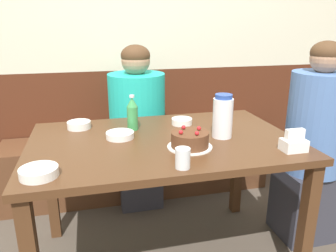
{
  "coord_description": "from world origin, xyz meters",
  "views": [
    {
      "loc": [
        -0.35,
        -1.54,
        1.31
      ],
      "look_at": [
        0.04,
        0.05,
        0.79
      ],
      "focal_mm": 35.0,
      "sensor_mm": 36.0,
      "label": 1
    }
  ],
  "objects_px": {
    "glass_water_tall": "(183,158)",
    "person_teal_shirt": "(138,127)",
    "bowl_sauce_shallow": "(39,172)",
    "person_pale_blue_shirt": "(313,149)",
    "bowl_rice_small": "(120,135)",
    "bowl_soup_white": "(79,125)",
    "bench_seat": "(140,164)",
    "water_pitcher": "(223,117)",
    "birthday_cake": "(190,140)",
    "napkin_holder": "(294,143)",
    "bowl_side_dish": "(182,121)",
    "soju_bottle": "(132,114)"
  },
  "relations": [
    {
      "from": "bowl_soup_white",
      "to": "bowl_rice_small",
      "type": "height_order",
      "value": "bowl_soup_white"
    },
    {
      "from": "water_pitcher",
      "to": "soju_bottle",
      "type": "bearing_deg",
      "value": 152.04
    },
    {
      "from": "birthday_cake",
      "to": "napkin_holder",
      "type": "xyz_separation_m",
      "value": [
        0.45,
        -0.15,
        0.0
      ]
    },
    {
      "from": "birthday_cake",
      "to": "soju_bottle",
      "type": "distance_m",
      "value": 0.41
    },
    {
      "from": "water_pitcher",
      "to": "glass_water_tall",
      "type": "bearing_deg",
      "value": -133.54
    },
    {
      "from": "bowl_sauce_shallow",
      "to": "glass_water_tall",
      "type": "height_order",
      "value": "glass_water_tall"
    },
    {
      "from": "napkin_holder",
      "to": "glass_water_tall",
      "type": "distance_m",
      "value": 0.55
    },
    {
      "from": "bowl_soup_white",
      "to": "person_pale_blue_shirt",
      "type": "relative_size",
      "value": 0.11
    },
    {
      "from": "birthday_cake",
      "to": "soju_bottle",
      "type": "xyz_separation_m",
      "value": [
        -0.23,
        0.33,
        0.05
      ]
    },
    {
      "from": "glass_water_tall",
      "to": "person_pale_blue_shirt",
      "type": "relative_size",
      "value": 0.07
    },
    {
      "from": "water_pitcher",
      "to": "soju_bottle",
      "type": "height_order",
      "value": "water_pitcher"
    },
    {
      "from": "water_pitcher",
      "to": "glass_water_tall",
      "type": "height_order",
      "value": "water_pitcher"
    },
    {
      "from": "bowl_rice_small",
      "to": "bowl_soup_white",
      "type": "bearing_deg",
      "value": 133.75
    },
    {
      "from": "bowl_side_dish",
      "to": "napkin_holder",
      "type": "bearing_deg",
      "value": -53.26
    },
    {
      "from": "bowl_rice_small",
      "to": "person_pale_blue_shirt",
      "type": "xyz_separation_m",
      "value": [
        1.14,
        -0.03,
        -0.17
      ]
    },
    {
      "from": "bowl_side_dish",
      "to": "glass_water_tall",
      "type": "bearing_deg",
      "value": -105.5
    },
    {
      "from": "water_pitcher",
      "to": "bowl_sauce_shallow",
      "type": "xyz_separation_m",
      "value": [
        -0.86,
        -0.26,
        -0.09
      ]
    },
    {
      "from": "soju_bottle",
      "to": "glass_water_tall",
      "type": "bearing_deg",
      "value": -76.43
    },
    {
      "from": "bowl_sauce_shallow",
      "to": "person_pale_blue_shirt",
      "type": "relative_size",
      "value": 0.12
    },
    {
      "from": "water_pitcher",
      "to": "bowl_soup_white",
      "type": "bearing_deg",
      "value": 155.84
    },
    {
      "from": "bench_seat",
      "to": "bowl_soup_white",
      "type": "xyz_separation_m",
      "value": [
        -0.42,
        -0.55,
        0.53
      ]
    },
    {
      "from": "napkin_holder",
      "to": "bowl_rice_small",
      "type": "xyz_separation_m",
      "value": [
        -0.76,
        0.37,
        -0.02
      ]
    },
    {
      "from": "soju_bottle",
      "to": "person_pale_blue_shirt",
      "type": "xyz_separation_m",
      "value": [
        1.06,
        -0.16,
        -0.25
      ]
    },
    {
      "from": "bowl_sauce_shallow",
      "to": "bowl_soup_white",
      "type": "bearing_deg",
      "value": 76.41
    },
    {
      "from": "water_pitcher",
      "to": "bowl_side_dish",
      "type": "bearing_deg",
      "value": 118.42
    },
    {
      "from": "soju_bottle",
      "to": "person_pale_blue_shirt",
      "type": "distance_m",
      "value": 1.1
    },
    {
      "from": "soju_bottle",
      "to": "bowl_soup_white",
      "type": "xyz_separation_m",
      "value": [
        -0.29,
        0.09,
        -0.07
      ]
    },
    {
      "from": "birthday_cake",
      "to": "person_teal_shirt",
      "type": "distance_m",
      "value": 0.87
    },
    {
      "from": "bench_seat",
      "to": "bowl_side_dish",
      "type": "distance_m",
      "value": 0.82
    },
    {
      "from": "napkin_holder",
      "to": "bowl_rice_small",
      "type": "height_order",
      "value": "napkin_holder"
    },
    {
      "from": "water_pitcher",
      "to": "person_teal_shirt",
      "type": "relative_size",
      "value": 0.19
    },
    {
      "from": "bench_seat",
      "to": "bowl_rice_small",
      "type": "relative_size",
      "value": 14.13
    },
    {
      "from": "bowl_rice_small",
      "to": "person_pale_blue_shirt",
      "type": "relative_size",
      "value": 0.12
    },
    {
      "from": "bowl_soup_white",
      "to": "person_pale_blue_shirt",
      "type": "height_order",
      "value": "person_pale_blue_shirt"
    },
    {
      "from": "birthday_cake",
      "to": "person_teal_shirt",
      "type": "relative_size",
      "value": 0.18
    },
    {
      "from": "glass_water_tall",
      "to": "bench_seat",
      "type": "bearing_deg",
      "value": 90.14
    },
    {
      "from": "soju_bottle",
      "to": "bowl_side_dish",
      "type": "xyz_separation_m",
      "value": [
        0.29,
        0.03,
        -0.07
      ]
    },
    {
      "from": "napkin_holder",
      "to": "bowl_sauce_shallow",
      "type": "relative_size",
      "value": 0.75
    },
    {
      "from": "bench_seat",
      "to": "water_pitcher",
      "type": "height_order",
      "value": "water_pitcher"
    },
    {
      "from": "bowl_sauce_shallow",
      "to": "person_teal_shirt",
      "type": "distance_m",
      "value": 1.14
    },
    {
      "from": "bowl_soup_white",
      "to": "glass_water_tall",
      "type": "relative_size",
      "value": 1.53
    },
    {
      "from": "glass_water_tall",
      "to": "person_teal_shirt",
      "type": "bearing_deg",
      "value": 91.77
    },
    {
      "from": "water_pitcher",
      "to": "bowl_sauce_shallow",
      "type": "height_order",
      "value": "water_pitcher"
    },
    {
      "from": "water_pitcher",
      "to": "napkin_holder",
      "type": "distance_m",
      "value": 0.36
    },
    {
      "from": "bench_seat",
      "to": "bowl_sauce_shallow",
      "type": "height_order",
      "value": "bowl_sauce_shallow"
    },
    {
      "from": "bench_seat",
      "to": "soju_bottle",
      "type": "xyz_separation_m",
      "value": [
        -0.13,
        -0.64,
        0.6
      ]
    },
    {
      "from": "bowl_sauce_shallow",
      "to": "person_pale_blue_shirt",
      "type": "height_order",
      "value": "person_pale_blue_shirt"
    },
    {
      "from": "bowl_rice_small",
      "to": "person_teal_shirt",
      "type": "xyz_separation_m",
      "value": [
        0.18,
        0.63,
        -0.17
      ]
    },
    {
      "from": "birthday_cake",
      "to": "napkin_holder",
      "type": "bearing_deg",
      "value": -18.76
    },
    {
      "from": "napkin_holder",
      "to": "bowl_sauce_shallow",
      "type": "bearing_deg",
      "value": -179.79
    }
  ]
}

